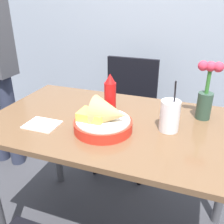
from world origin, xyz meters
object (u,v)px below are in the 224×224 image
at_px(drink_cup, 169,117).
at_px(flower_vase, 206,93).
at_px(food_basket, 105,119).
at_px(ketchup_bottle, 110,93).
at_px(chair_far_window, 128,104).

xyz_separation_m(drink_cup, flower_vase, (0.14, 0.18, 0.06)).
height_order(food_basket, ketchup_bottle, ketchup_bottle).
relative_size(drink_cup, flower_vase, 0.86).
bearing_deg(flower_vase, drink_cup, -127.31).
distance_m(drink_cup, flower_vase, 0.23).
bearing_deg(drink_cup, ketchup_bottle, 159.64).
height_order(chair_far_window, flower_vase, flower_vase).
distance_m(chair_far_window, drink_cup, 0.88).
bearing_deg(drink_cup, chair_far_window, 118.42).
relative_size(chair_far_window, ketchup_bottle, 4.44).
bearing_deg(drink_cup, flower_vase, 52.69).
bearing_deg(ketchup_bottle, drink_cup, -20.36).
xyz_separation_m(food_basket, flower_vase, (0.39, 0.28, 0.07)).
bearing_deg(flower_vase, food_basket, -144.98).
relative_size(ketchup_bottle, flower_vase, 0.69).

